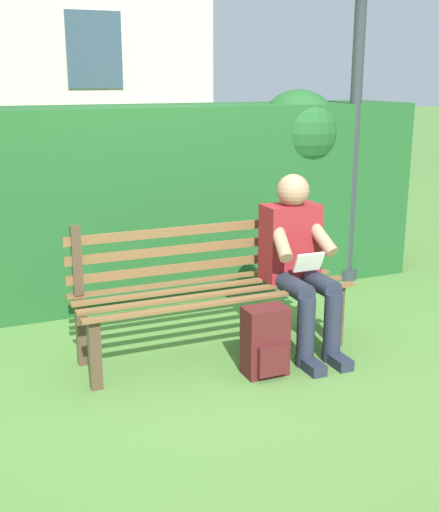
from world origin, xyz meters
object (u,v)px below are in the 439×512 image
object	(u,v)px
park_bench	(209,285)
backpack	(265,342)
person_seated	(299,259)
lamp_post	(358,62)

from	to	relation	value
park_bench	backpack	xyz separation A→B (m)	(-0.18, 0.49, -0.25)
person_seated	backpack	world-z (taller)	person_seated
lamp_post	park_bench	bearing A→B (deg)	29.72
backpack	lamp_post	xyz separation A→B (m)	(-1.61, -1.52, 1.73)
lamp_post	person_seated	bearing A→B (deg)	44.84
park_bench	person_seated	xyz separation A→B (m)	(-0.58, 0.19, 0.17)
park_bench	backpack	world-z (taller)	park_bench
person_seated	park_bench	bearing A→B (deg)	-17.90
person_seated	backpack	xyz separation A→B (m)	(0.40, 0.31, -0.42)
park_bench	lamp_post	xyz separation A→B (m)	(-1.79, -1.02, 1.48)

